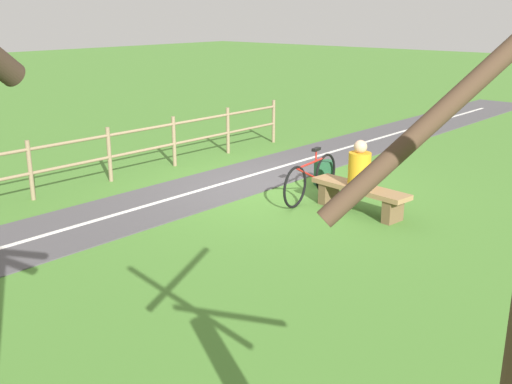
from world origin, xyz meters
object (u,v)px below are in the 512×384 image
backpack (324,173)px  bicycle (311,179)px  person_seated (359,166)px  bench (360,194)px

backpack → bicycle: bearing=110.8°
person_seated → bicycle: size_ratio=0.42×
person_seated → bicycle: 1.04m
bench → person_seated: size_ratio=2.38×
bench → person_seated: (0.03, -0.00, 0.46)m
bicycle → backpack: (0.34, -0.89, -0.14)m
bench → backpack: size_ratio=3.77×
person_seated → bicycle: (0.97, -0.02, -0.39)m
bench → backpack: bearing=-27.3°
bench → person_seated: 0.46m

